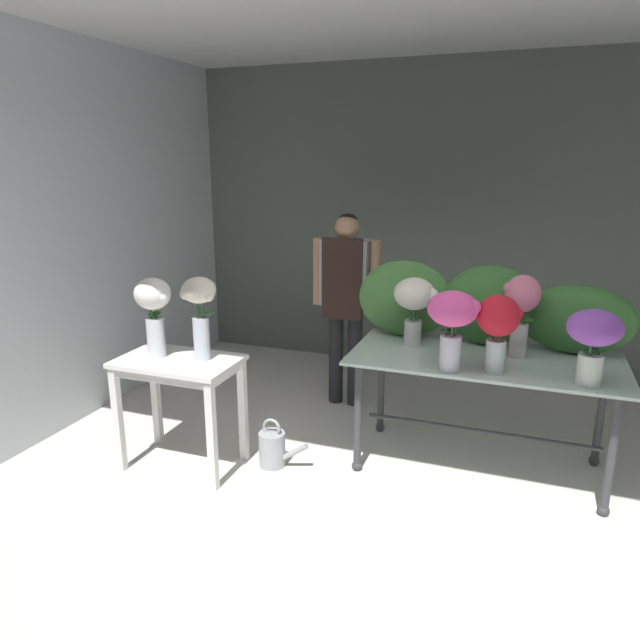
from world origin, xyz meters
name	(u,v)px	position (x,y,z in m)	size (l,w,h in m)	color
ground_plane	(425,444)	(0.00, 1.74, 0.00)	(7.67, 7.67, 0.00)	silver
wall_back	(466,221)	(0.00, 3.49, 1.46)	(5.49, 0.12, 2.92)	slate
wall_left	(102,230)	(-2.75, 1.74, 1.46)	(0.12, 3.61, 2.92)	silver
display_table_glass	(483,377)	(0.38, 1.52, 0.65)	(1.70, 0.82, 0.79)	silver
side_table_white	(179,375)	(-1.50, 0.88, 0.65)	(0.78, 0.50, 0.76)	white
florist	(346,290)	(-0.79, 2.26, 0.99)	(0.57, 0.24, 1.61)	#232328
foliage_backdrop	(491,308)	(0.38, 1.82, 1.05)	(1.83, 0.27, 0.55)	#477F3D
vase_ivory_peonies	(415,301)	(-0.11, 1.63, 1.10)	(0.30, 0.27, 0.47)	silver
vase_rosy_ranunculus	(521,305)	(0.57, 1.62, 1.13)	(0.23, 0.22, 0.54)	silver
vase_crimson_hydrangea	(498,324)	(0.46, 1.26, 1.09)	(0.27, 0.25, 0.47)	silver
vase_fuchsia_lilies	(453,319)	(0.20, 1.21, 1.11)	(0.31, 0.30, 0.49)	silver
vase_violet_snapdragons	(593,337)	(0.96, 1.23, 1.07)	(0.29, 0.29, 0.44)	silver
vase_white_roses_tall	(154,308)	(-1.65, 0.88, 1.09)	(0.25, 0.23, 0.53)	silver
vase_cream_lisianthus_tall	(200,308)	(-1.34, 0.93, 1.11)	(0.24, 0.22, 0.54)	silver
watering_can	(273,448)	(-0.92, 1.08, 0.13)	(0.35, 0.18, 0.34)	#999EA3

